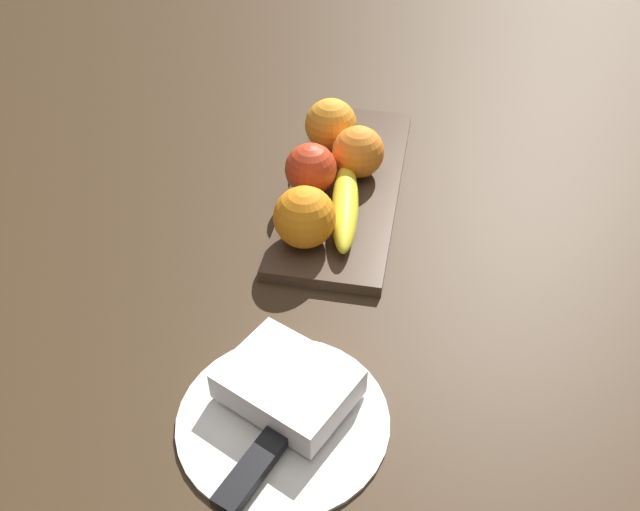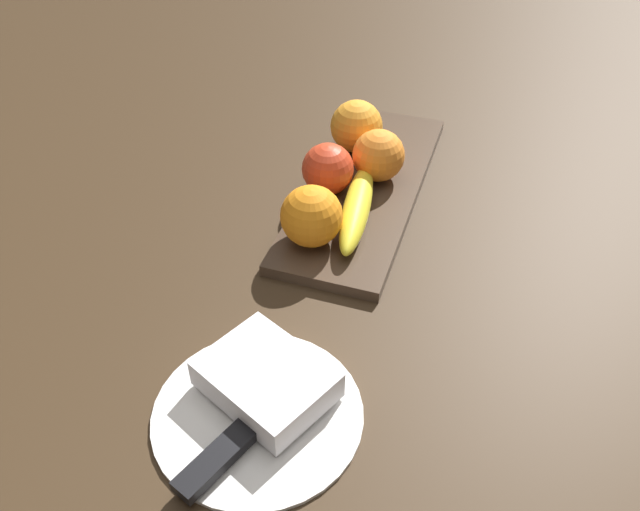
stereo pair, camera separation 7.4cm
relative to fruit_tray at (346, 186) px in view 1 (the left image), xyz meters
The scene contains 10 objects.
ground_plane 0.03m from the fruit_tray, 112.25° to the right, with size 2.40×2.40×0.00m, color #382817.
fruit_tray is the anchor object (origin of this frame).
apple 0.07m from the fruit_tray, 124.85° to the left, with size 0.07×0.07×0.07m, color red.
banana 0.08m from the fruit_tray, behind, with size 0.18×0.03×0.03m, color yellow.
orange_near_apple 0.10m from the fruit_tray, 23.68° to the left, with size 0.07×0.07×0.07m, color orange.
orange_near_banana 0.05m from the fruit_tray, 31.47° to the right, with size 0.07×0.07×0.07m, color orange.
orange_center 0.14m from the fruit_tray, 167.77° to the left, with size 0.07×0.07×0.07m, color orange.
dinner_plate 0.38m from the fruit_tray, behind, with size 0.20×0.20×0.01m, color white.
folded_napkin 0.35m from the fruit_tray, behind, with size 0.09×0.12×0.03m, color white.
knife 0.42m from the fruit_tray, behind, with size 0.18×0.08×0.01m.
Camera 1 is at (-0.72, -0.07, 0.53)m, focal length 37.65 mm.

